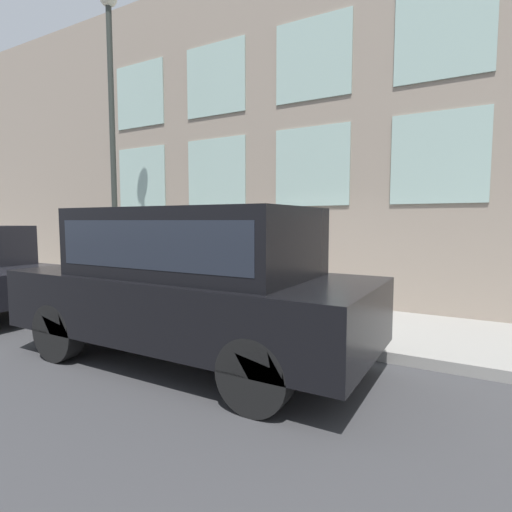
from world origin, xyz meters
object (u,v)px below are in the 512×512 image
(parked_truck_black_near, at_px, (191,276))
(person, at_px, (271,268))
(fire_hydrant, at_px, (241,300))
(street_lamp, at_px, (112,114))

(parked_truck_black_near, bearing_deg, person, -3.97)
(fire_hydrant, height_order, person, person)
(street_lamp, bearing_deg, parked_truck_black_near, -118.85)
(parked_truck_black_near, bearing_deg, fire_hydrant, 9.67)
(person, bearing_deg, fire_hydrant, 17.74)
(parked_truck_black_near, relative_size, street_lamp, 0.74)
(fire_hydrant, bearing_deg, street_lamp, 83.92)
(fire_hydrant, relative_size, parked_truck_black_near, 0.14)
(parked_truck_black_near, distance_m, street_lamp, 5.26)
(fire_hydrant, relative_size, person, 0.46)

